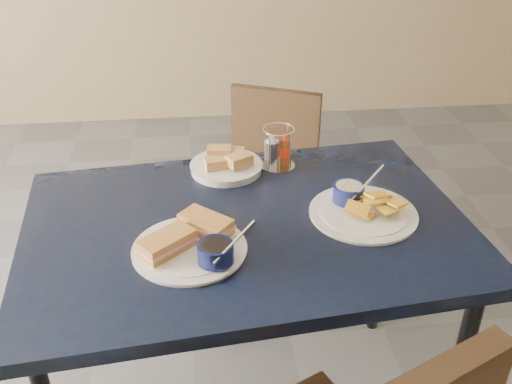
{
  "coord_description": "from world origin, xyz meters",
  "views": [
    {
      "loc": [
        0.07,
        -1.29,
        1.63
      ],
      "look_at": [
        0.21,
        0.05,
        0.82
      ],
      "focal_mm": 40.0,
      "sensor_mm": 36.0,
      "label": 1
    }
  ],
  "objects": [
    {
      "name": "plantain_plate",
      "position": [
        0.51,
        0.03,
        0.77
      ],
      "size": [
        0.3,
        0.3,
        0.12
      ],
      "color": "white",
      "rests_on": "dining_table"
    },
    {
      "name": "chair_far",
      "position": [
        0.32,
        0.8,
        0.46
      ],
      "size": [
        0.49,
        0.5,
        0.8
      ],
      "color": "black",
      "rests_on": "ground"
    },
    {
      "name": "condiment_caddy",
      "position": [
        0.31,
        0.32,
        0.81
      ],
      "size": [
        0.11,
        0.11,
        0.14
      ],
      "color": "silver",
      "rests_on": "dining_table"
    },
    {
      "name": "dining_table",
      "position": [
        0.18,
        0.01,
        0.68
      ],
      "size": [
        1.29,
        0.93,
        0.75
      ],
      "color": "black",
      "rests_on": "ground"
    },
    {
      "name": "sandwich_plate",
      "position": [
        0.04,
        -0.11,
        0.77
      ],
      "size": [
        0.31,
        0.3,
        0.12
      ],
      "color": "white",
      "rests_on": "dining_table"
    },
    {
      "name": "bread_basket",
      "position": [
        0.15,
        0.31,
        0.77
      ],
      "size": [
        0.23,
        0.23,
        0.07
      ],
      "color": "white",
      "rests_on": "dining_table"
    }
  ]
}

